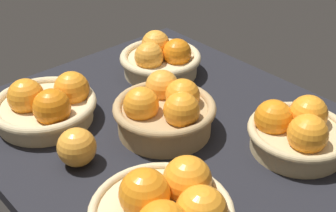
% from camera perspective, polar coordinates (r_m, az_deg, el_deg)
% --- Properties ---
extents(market_tray, '(0.84, 0.72, 0.03)m').
position_cam_1_polar(market_tray, '(1.02, 0.38, -3.50)').
color(market_tray, black).
rests_on(market_tray, ground).
extents(basket_far_left, '(0.23, 0.23, 0.11)m').
position_cam_1_polar(basket_far_left, '(0.76, -0.17, -12.80)').
color(basket_far_left, '#D3BC8C').
rests_on(basket_far_left, market_tray).
extents(basket_near_right, '(0.21, 0.21, 0.11)m').
position_cam_1_polar(basket_near_right, '(1.20, -0.92, 5.74)').
color(basket_near_right, '#D3BC8C').
rests_on(basket_near_right, market_tray).
extents(basket_center, '(0.22, 0.22, 0.12)m').
position_cam_1_polar(basket_center, '(0.98, -0.34, -0.53)').
color(basket_center, tan).
rests_on(basket_center, market_tray).
extents(basket_far_right, '(0.23, 0.23, 0.10)m').
position_cam_1_polar(basket_far_right, '(1.05, -14.57, 0.11)').
color(basket_far_right, '#D3BC8C').
rests_on(basket_far_right, market_tray).
extents(basket_near_left, '(0.20, 0.20, 0.11)m').
position_cam_1_polar(basket_near_left, '(0.96, 15.44, -3.00)').
color(basket_near_left, tan).
rests_on(basket_near_left, market_tray).
extents(loose_orange_front_gap, '(0.08, 0.08, 0.08)m').
position_cam_1_polar(loose_orange_front_gap, '(0.91, -11.04, -4.94)').
color(loose_orange_front_gap, '#F49E33').
rests_on(loose_orange_front_gap, market_tray).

